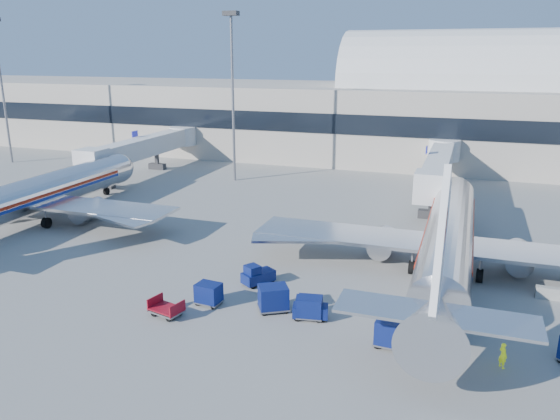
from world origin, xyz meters
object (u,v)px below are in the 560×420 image
at_px(jetbridge_mid, 148,146).
at_px(cart_train_a, 310,307).
at_px(airliner_mid, 31,196).
at_px(jetbridge_near, 439,164).
at_px(barrier_near, 558,294).
at_px(cart_train_c, 209,293).
at_px(tug_right, 458,308).
at_px(tug_lead, 309,309).
at_px(cart_solo_near, 392,333).
at_px(cart_open_red, 167,310).
at_px(airliner_main, 448,239).
at_px(mast_west, 232,73).
at_px(tug_left, 257,275).
at_px(cart_train_b, 273,298).
at_px(ramp_worker, 503,355).
at_px(mast_far_west, 0,70).

distance_m(jetbridge_mid, cart_train_a, 52.18).
bearing_deg(cart_train_a, airliner_mid, 152.08).
bearing_deg(jetbridge_near, barrier_near, -70.15).
height_order(airliner_mid, cart_train_c, airliner_mid).
height_order(airliner_mid, jetbridge_near, airliner_mid).
bearing_deg(tug_right, tug_lead, -126.40).
xyz_separation_m(tug_lead, cart_solo_near, (5.82, -1.89, 0.24)).
distance_m(jetbridge_near, cart_open_red, 43.28).
height_order(airliner_main, mast_west, mast_west).
distance_m(tug_right, cart_solo_near, 6.46).
xyz_separation_m(tug_left, cart_train_b, (2.74, -3.87, 0.22)).
height_order(airliner_mid, ramp_worker, airliner_mid).
distance_m(cart_train_a, cart_train_c, 7.42).
bearing_deg(airliner_mid, ramp_worker, -16.28).
bearing_deg(mast_far_west, mast_west, 0.00).
bearing_deg(cart_train_a, cart_train_b, 164.81).
height_order(cart_train_b, ramp_worker, cart_train_b).
bearing_deg(cart_train_c, tug_left, 71.91).
relative_size(mast_far_west, mast_west, 1.00).
relative_size(cart_train_a, cart_train_b, 0.75).
relative_size(tug_lead, cart_solo_near, 1.22).
xyz_separation_m(cart_train_a, ramp_worker, (12.07, -2.16, -0.05)).
distance_m(cart_train_b, ramp_worker, 14.98).
distance_m(tug_right, ramp_worker, 6.13).
height_order(airliner_main, tug_left, airliner_main).
height_order(cart_train_c, cart_open_red, cart_train_c).
xyz_separation_m(mast_west, cart_train_a, (21.74, -36.71, -13.97)).
xyz_separation_m(cart_train_c, ramp_worker, (19.48, -1.85, -0.07)).
height_order(barrier_near, cart_train_b, cart_train_b).
height_order(tug_left, cart_train_a, tug_left).
bearing_deg(airliner_mid, cart_open_red, -29.96).
relative_size(jetbridge_mid, cart_open_red, 11.08).
relative_size(cart_train_c, cart_solo_near, 0.90).
distance_m(tug_lead, cart_train_b, 2.69).
bearing_deg(jetbridge_mid, tug_lead, -46.13).
distance_m(airliner_mid, cart_train_c, 28.81).
height_order(mast_west, cart_solo_near, mast_west).
bearing_deg(cart_solo_near, cart_train_c, 177.34).
bearing_deg(jetbridge_near, mast_far_west, -179.32).
distance_m(airliner_mid, tug_lead, 35.57).
relative_size(jetbridge_near, tug_right, 10.81).
distance_m(mast_far_west, cart_open_red, 67.21).
bearing_deg(mast_far_west, tug_lead, -30.77).
xyz_separation_m(tug_left, cart_train_c, (-1.96, -4.45, 0.09)).
distance_m(airliner_main, airliner_mid, 42.00).
distance_m(mast_far_west, tug_left, 66.52).
relative_size(airliner_mid, jetbridge_near, 1.35).
xyz_separation_m(airliner_mid, tug_lead, (33.68, -11.23, -2.22)).
bearing_deg(tug_right, jetbridge_mid, 177.08).
bearing_deg(barrier_near, cart_solo_near, -134.70).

